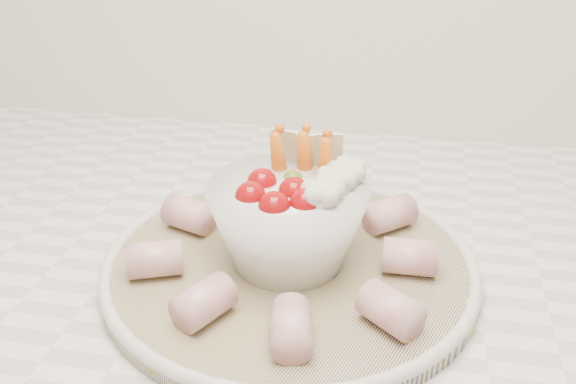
# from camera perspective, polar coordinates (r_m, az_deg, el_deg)

# --- Properties ---
(serving_platter) EXTENTS (0.44, 0.44, 0.02)m
(serving_platter) POSITION_cam_1_polar(r_m,az_deg,el_deg) (0.60, 0.17, -6.44)
(serving_platter) COLOR navy
(serving_platter) RESTS_ON kitchen_counter
(veggie_bowl) EXTENTS (0.15, 0.15, 0.12)m
(veggie_bowl) POSITION_cam_1_polar(r_m,az_deg,el_deg) (0.57, 0.19, -2.39)
(veggie_bowl) COLOR white
(veggie_bowl) RESTS_ON serving_platter
(cured_meat_rolls) EXTENTS (0.27, 0.28, 0.03)m
(cured_meat_rolls) POSITION_cam_1_polar(r_m,az_deg,el_deg) (0.59, 0.18, -4.81)
(cured_meat_rolls) COLOR #B95464
(cured_meat_rolls) RESTS_ON serving_platter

